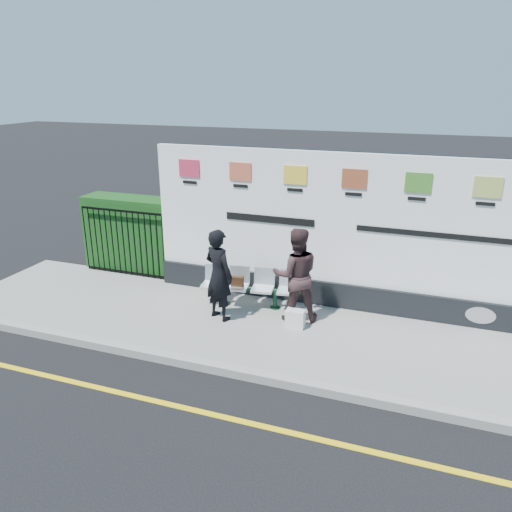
{
  "coord_description": "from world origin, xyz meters",
  "views": [
    {
      "loc": [
        1.83,
        -5.19,
        4.36
      ],
      "look_at": [
        -1.11,
        3.04,
        1.25
      ],
      "focal_mm": 35.0,
      "sensor_mm": 36.0,
      "label": 1
    }
  ],
  "objects": [
    {
      "name": "yellow_line",
      "position": [
        0.0,
        0.0,
        0.0
      ],
      "size": [
        14.0,
        0.1,
        0.01
      ],
      "primitive_type": "cube",
      "color": "yellow",
      "rests_on": "ground"
    },
    {
      "name": "hedge",
      "position": [
        -4.58,
        4.3,
        0.97
      ],
      "size": [
        2.35,
        0.7,
        1.7
      ],
      "primitive_type": "cube",
      "color": "#154415",
      "rests_on": "pavement"
    },
    {
      "name": "woman_right",
      "position": [
        -0.32,
        2.97,
        1.0
      ],
      "size": [
        1.05,
        0.95,
        1.77
      ],
      "primitive_type": "imported",
      "rotation": [
        0.0,
        0.0,
        3.54
      ],
      "color": "#392526",
      "rests_on": "pavement"
    },
    {
      "name": "bench",
      "position": [
        -1.3,
        3.21,
        0.33
      ],
      "size": [
        1.98,
        0.8,
        0.41
      ],
      "primitive_type": null,
      "rotation": [
        0.0,
        0.0,
        0.15
      ],
      "color": "silver",
      "rests_on": "pavement"
    },
    {
      "name": "kerb",
      "position": [
        0.0,
        1.0,
        0.07
      ],
      "size": [
        14.0,
        0.18,
        0.14
      ],
      "primitive_type": "cube",
      "color": "gray",
      "rests_on": "ground"
    },
    {
      "name": "handbag_brown",
      "position": [
        -1.55,
        3.17,
        0.63
      ],
      "size": [
        0.26,
        0.14,
        0.2
      ],
      "primitive_type": "cube",
      "rotation": [
        0.0,
        0.0,
        0.13
      ],
      "color": "black",
      "rests_on": "bench"
    },
    {
      "name": "railing",
      "position": [
        -4.58,
        3.85,
        0.89
      ],
      "size": [
        2.05,
        0.06,
        1.54
      ],
      "primitive_type": null,
      "color": "black",
      "rests_on": "pavement"
    },
    {
      "name": "woman_left",
      "position": [
        -1.66,
        2.54,
        0.99
      ],
      "size": [
        0.74,
        0.63,
        1.73
      ],
      "primitive_type": "imported",
      "rotation": [
        0.0,
        0.0,
        2.74
      ],
      "color": "black",
      "rests_on": "pavement"
    },
    {
      "name": "carrier_bag_white",
      "position": [
        -0.22,
        2.65,
        0.29
      ],
      "size": [
        0.34,
        0.2,
        0.34
      ],
      "primitive_type": "cube",
      "color": "silver",
      "rests_on": "pavement"
    },
    {
      "name": "ground",
      "position": [
        0.0,
        0.0,
        0.0
      ],
      "size": [
        80.0,
        80.0,
        0.0
      ],
      "primitive_type": "plane",
      "color": "black"
    },
    {
      "name": "pavement",
      "position": [
        0.0,
        2.5,
        0.06
      ],
      "size": [
        14.0,
        3.0,
        0.12
      ],
      "primitive_type": "cube",
      "color": "gray",
      "rests_on": "ground"
    },
    {
      "name": "billboard",
      "position": [
        0.5,
        3.85,
        1.42
      ],
      "size": [
        8.0,
        0.3,
        3.0
      ],
      "color": "black",
      "rests_on": "pavement"
    }
  ]
}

